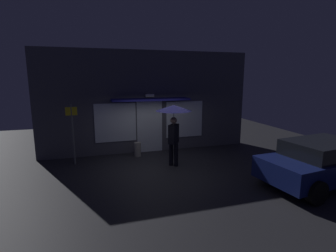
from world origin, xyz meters
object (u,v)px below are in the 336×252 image
street_sign_post (73,131)px  parked_car (322,162)px  sidewalk_bollard (138,149)px  person_with_umbrella (174,116)px

street_sign_post → parked_car: bearing=-29.0°
street_sign_post → sidewalk_bollard: bearing=7.6°
parked_car → street_sign_post: bearing=144.2°
person_with_umbrella → street_sign_post: street_sign_post is taller
person_with_umbrella → sidewalk_bollard: 2.40m
person_with_umbrella → street_sign_post: (-3.48, 1.19, -0.55)m
person_with_umbrella → sidewalk_bollard: person_with_umbrella is taller
street_sign_post → sidewalk_bollard: street_sign_post is taller
street_sign_post → sidewalk_bollard: 2.64m
sidewalk_bollard → parked_car: bearing=-42.0°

